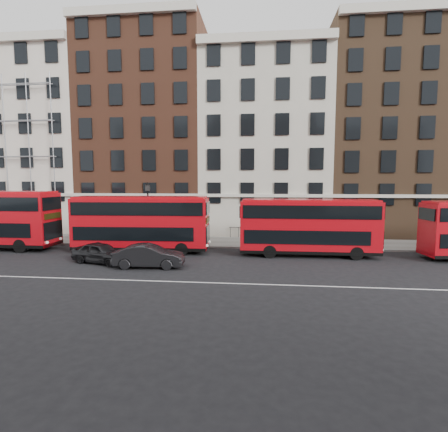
# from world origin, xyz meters

# --- Properties ---
(ground) EXTENTS (120.00, 120.00, 0.00)m
(ground) POSITION_xyz_m (0.00, 0.00, 0.00)
(ground) COLOR black
(ground) RESTS_ON ground
(pavement) EXTENTS (80.00, 5.00, 0.15)m
(pavement) POSITION_xyz_m (0.00, 10.50, 0.07)
(pavement) COLOR gray
(pavement) RESTS_ON ground
(kerb) EXTENTS (80.00, 0.30, 0.16)m
(kerb) POSITION_xyz_m (0.00, 8.00, 0.08)
(kerb) COLOR gray
(kerb) RESTS_ON ground
(road_centre_line) EXTENTS (70.00, 0.12, 0.01)m
(road_centre_line) POSITION_xyz_m (0.00, -2.00, 0.01)
(road_centre_line) COLOR white
(road_centre_line) RESTS_ON ground
(building_terrace) EXTENTS (64.00, 11.95, 22.00)m
(building_terrace) POSITION_xyz_m (-0.31, 17.88, 10.24)
(building_terrace) COLOR beige
(building_terrace) RESTS_ON ground
(bus_b) EXTENTS (10.57, 3.01, 4.39)m
(bus_b) POSITION_xyz_m (-9.60, 5.64, 2.36)
(bus_b) COLOR #B00911
(bus_b) RESTS_ON ground
(bus_c) EXTENTS (10.10, 2.51, 4.23)m
(bus_c) POSITION_xyz_m (3.21, 5.64, 2.27)
(bus_c) COLOR #B00911
(bus_c) RESTS_ON ground
(car_rear) EXTENTS (4.43, 2.75, 1.41)m
(car_rear) POSITION_xyz_m (-11.11, 1.83, 0.70)
(car_rear) COLOR black
(car_rear) RESTS_ON ground
(car_front) EXTENTS (4.64, 1.94, 1.49)m
(car_front) POSITION_xyz_m (-7.47, 1.00, 0.75)
(car_front) COLOR black
(car_front) RESTS_ON ground
(lamp_post_left) EXTENTS (0.44, 0.44, 5.33)m
(lamp_post_left) POSITION_xyz_m (-10.15, 9.11, 3.08)
(lamp_post_left) COLOR black
(lamp_post_left) RESTS_ON pavement
(iron_railings) EXTENTS (6.60, 0.06, 1.00)m
(iron_railings) POSITION_xyz_m (0.00, 12.70, 0.65)
(iron_railings) COLOR black
(iron_railings) RESTS_ON pavement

